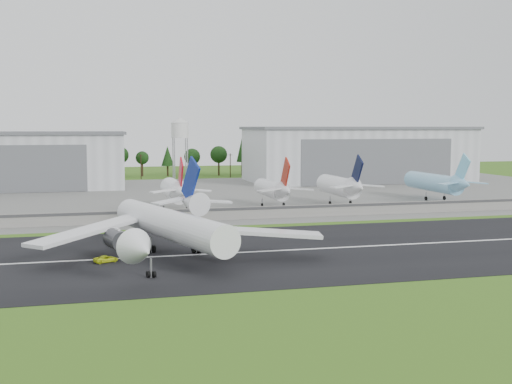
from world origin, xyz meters
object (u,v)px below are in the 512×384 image
object	(u,v)px
parked_jet_red_a	(176,190)
parked_jet_skyblue	(438,183)
main_airliner	(170,232)
parked_jet_navy	(342,186)
parked_jet_red_b	(274,189)
ground_vehicle	(106,259)

from	to	relation	value
parked_jet_red_a	parked_jet_skyblue	distance (m)	89.63
main_airliner	parked_jet_navy	world-z (taller)	main_airliner
main_airliner	parked_jet_navy	size ratio (longest dim) A/B	1.85
parked_jet_skyblue	main_airliner	bearing A→B (deg)	-144.00
main_airliner	parked_jet_red_a	xyz separation A→B (m)	(9.63, 66.99, 1.40)
parked_jet_skyblue	parked_jet_red_b	bearing A→B (deg)	-175.09
parked_jet_red_a	parked_jet_red_b	world-z (taller)	parked_jet_red_a
parked_jet_red_a	parked_jet_skyblue	bearing A→B (deg)	3.20
main_airliner	ground_vehicle	xyz separation A→B (m)	(-12.18, -2.50, -4.16)
parked_jet_red_a	parked_jet_navy	distance (m)	52.81
main_airliner	ground_vehicle	size ratio (longest dim) A/B	12.78
parked_jet_red_a	parked_jet_red_b	distance (m)	30.42
main_airliner	parked_jet_red_a	distance (m)	67.70
main_airliner	parked_jet_red_b	bearing A→B (deg)	-138.14
parked_jet_navy	parked_jet_red_b	bearing A→B (deg)	-179.81
main_airliner	parked_jet_skyblue	world-z (taller)	main_airliner
main_airliner	parked_jet_skyblue	size ratio (longest dim) A/B	1.56
ground_vehicle	parked_jet_red_b	bearing A→B (deg)	-60.90
parked_jet_red_a	parked_jet_red_b	xyz separation A→B (m)	(30.42, -0.07, -0.39)
parked_jet_navy	main_airliner	bearing A→B (deg)	-132.98
ground_vehicle	parked_jet_red_a	xyz separation A→B (m)	(21.80, 69.49, 5.56)
main_airliner	ground_vehicle	bearing A→B (deg)	-5.66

